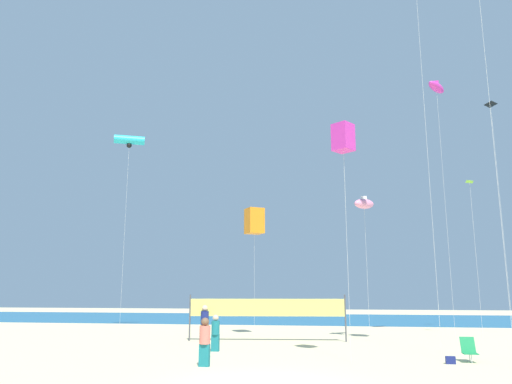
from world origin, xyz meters
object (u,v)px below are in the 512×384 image
(kite_lime_diamond, at_px, (470,186))
(kite_cyan_tube, at_px, (129,140))
(folding_beach_chair, at_px, (469,349))
(beachgoer_navy_shirt, at_px, (205,322))
(beachgoer_teal_shirt, at_px, (215,332))
(beach_handbag, at_px, (451,360))
(volleyball_net, at_px, (267,309))
(kite_magenta_box, at_px, (343,138))
(kite_orange_box, at_px, (254,221))
(kite_black_diamond, at_px, (491,107))
(kite_magenta_inflatable, at_px, (436,88))
(kite_pink_inflatable, at_px, (364,204))
(beachgoer_coral_shirt, at_px, (205,340))

(kite_lime_diamond, distance_m, kite_cyan_tube, 23.25)
(folding_beach_chair, bearing_deg, beachgoer_navy_shirt, -165.05)
(beachgoer_teal_shirt, bearing_deg, beach_handbag, -136.21)
(volleyball_net, distance_m, kite_magenta_box, 10.91)
(beachgoer_navy_shirt, bearing_deg, kite_orange_box, -85.11)
(beach_handbag, xyz_separation_m, kite_cyan_tube, (-18.64, 12.93, 13.20))
(kite_black_diamond, distance_m, kite_cyan_tube, 25.14)
(kite_magenta_inflatable, bearing_deg, kite_cyan_tube, 173.04)
(folding_beach_chair, relative_size, volleyball_net, 0.11)
(kite_pink_inflatable, height_order, kite_magenta_inflatable, kite_magenta_inflatable)
(kite_magenta_inflatable, relative_size, kite_magenta_box, 1.66)
(kite_magenta_inflatable, height_order, kite_black_diamond, kite_magenta_inflatable)
(kite_cyan_tube, bearing_deg, kite_orange_box, -18.69)
(kite_orange_box, bearing_deg, kite_black_diamond, 15.36)
(kite_black_diamond, height_order, kite_magenta_box, kite_black_diamond)
(kite_pink_inflatable, relative_size, kite_magenta_inflatable, 0.51)
(beach_handbag, relative_size, kite_black_diamond, 0.02)
(folding_beach_chair, xyz_separation_m, kite_magenta_box, (-4.33, -0.86, 8.15))
(kite_pink_inflatable, distance_m, kite_magenta_box, 8.75)
(beachgoer_teal_shirt, distance_m, kite_magenta_inflatable, 19.94)
(beach_handbag, bearing_deg, volleyball_net, 137.65)
(kite_pink_inflatable, xyz_separation_m, kite_black_diamond, (8.83, 5.46, 7.26))
(kite_magenta_inflatable, bearing_deg, beach_handbag, -102.89)
(kite_magenta_inflatable, height_order, kite_lime_diamond, kite_magenta_inflatable)
(kite_black_diamond, xyz_separation_m, kite_lime_diamond, (-2.33, -2.32, -5.82))
(beachgoer_teal_shirt, relative_size, kite_orange_box, 0.21)
(beachgoer_coral_shirt, relative_size, folding_beach_chair, 1.87)
(kite_black_diamond, bearing_deg, beach_handbag, -115.03)
(folding_beach_chair, distance_m, kite_lime_diamond, 14.10)
(beachgoer_teal_shirt, bearing_deg, beachgoer_navy_shirt, -11.05)
(kite_pink_inflatable, xyz_separation_m, kite_cyan_tube, (-16.26, 4.58, 5.96))
(kite_magenta_inflatable, height_order, kite_cyan_tube, kite_magenta_inflatable)
(kite_black_diamond, distance_m, kite_lime_diamond, 6.69)
(volleyball_net, bearing_deg, kite_lime_diamond, 20.64)
(kite_orange_box, xyz_separation_m, kite_cyan_tube, (-9.80, 3.32, 6.60))
(volleyball_net, height_order, kite_magenta_box, kite_magenta_box)
(kite_pink_inflatable, distance_m, kite_cyan_tube, 17.91)
(volleyball_net, xyz_separation_m, kite_black_diamond, (14.17, 6.78, 13.00))
(beachgoer_navy_shirt, distance_m, beachgoer_teal_shirt, 4.62)
(beachgoer_navy_shirt, bearing_deg, kite_magenta_box, 177.99)
(beachgoer_coral_shirt, bearing_deg, kite_lime_diamond, -97.58)
(folding_beach_chair, bearing_deg, kite_orange_box, 178.86)
(beachgoer_teal_shirt, distance_m, kite_magenta_box, 10.02)
(beachgoer_coral_shirt, relative_size, kite_magenta_inflatable, 0.11)
(beach_handbag, bearing_deg, kite_pink_inflatable, 105.88)
(beach_handbag, height_order, kite_cyan_tube, kite_cyan_tube)
(beach_handbag, distance_m, kite_magenta_inflatable, 18.15)
(beachgoer_coral_shirt, distance_m, folding_beach_chair, 9.79)
(beachgoer_navy_shirt, xyz_separation_m, kite_orange_box, (2.15, 3.00, 5.74))
(volleyball_net, bearing_deg, kite_orange_box, 113.46)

